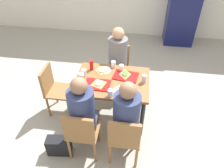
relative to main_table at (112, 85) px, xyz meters
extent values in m
cube|color=#9E998E|center=(0.00, 0.00, -0.64)|extent=(10.00, 10.00, 0.02)
cube|color=brown|center=(0.00, 0.00, 0.08)|extent=(1.08, 0.81, 0.04)
cylinder|color=black|center=(-0.48, -0.34, -0.29)|extent=(0.06, 0.06, 0.69)
cylinder|color=black|center=(0.48, -0.34, -0.29)|extent=(0.06, 0.06, 0.69)
cylinder|color=black|center=(-0.48, 0.34, -0.29)|extent=(0.06, 0.06, 0.69)
cylinder|color=black|center=(0.48, 0.34, -0.29)|extent=(0.06, 0.06, 0.69)
cube|color=olive|center=(-0.27, -0.70, -0.21)|extent=(0.40, 0.40, 0.03)
cube|color=olive|center=(-0.27, -0.88, 0.00)|extent=(0.38, 0.04, 0.40)
cylinder|color=olive|center=(-0.44, -0.53, -0.43)|extent=(0.04, 0.04, 0.41)
cylinder|color=olive|center=(-0.10, -0.53, -0.43)|extent=(0.04, 0.04, 0.41)
cylinder|color=olive|center=(-0.44, -0.87, -0.43)|extent=(0.04, 0.04, 0.41)
cylinder|color=olive|center=(-0.10, -0.87, -0.43)|extent=(0.04, 0.04, 0.41)
cube|color=olive|center=(0.27, -0.70, -0.21)|extent=(0.40, 0.40, 0.03)
cube|color=olive|center=(0.27, -0.88, 0.00)|extent=(0.38, 0.04, 0.40)
cylinder|color=olive|center=(0.10, -0.53, -0.43)|extent=(0.04, 0.04, 0.41)
cylinder|color=olive|center=(0.44, -0.53, -0.43)|extent=(0.04, 0.04, 0.41)
cylinder|color=olive|center=(0.10, -0.87, -0.43)|extent=(0.04, 0.04, 0.41)
cylinder|color=olive|center=(0.44, -0.87, -0.43)|extent=(0.04, 0.04, 0.41)
cube|color=olive|center=(0.00, 0.70, -0.21)|extent=(0.40, 0.40, 0.03)
cube|color=olive|center=(0.00, 0.88, 0.00)|extent=(0.38, 0.04, 0.40)
cylinder|color=olive|center=(0.17, 0.53, -0.43)|extent=(0.04, 0.04, 0.41)
cylinder|color=olive|center=(-0.17, 0.53, -0.43)|extent=(0.04, 0.04, 0.41)
cylinder|color=olive|center=(0.17, 0.87, -0.43)|extent=(0.04, 0.04, 0.41)
cylinder|color=olive|center=(-0.17, 0.87, -0.43)|extent=(0.04, 0.04, 0.41)
cube|color=olive|center=(-0.84, 0.00, -0.21)|extent=(0.40, 0.40, 0.03)
cube|color=olive|center=(-1.02, 0.00, 0.00)|extent=(0.04, 0.38, 0.40)
cylinder|color=olive|center=(-0.67, 0.17, -0.43)|extent=(0.04, 0.04, 0.41)
cylinder|color=olive|center=(-0.67, -0.17, -0.43)|extent=(0.04, 0.04, 0.41)
cylinder|color=olive|center=(-1.01, 0.17, -0.43)|extent=(0.04, 0.04, 0.41)
cylinder|color=olive|center=(-1.01, -0.17, -0.43)|extent=(0.04, 0.04, 0.41)
cylinder|color=#383842|center=(-0.35, -0.47, -0.41)|extent=(0.10, 0.10, 0.44)
cylinder|color=#383842|center=(-0.19, -0.47, -0.41)|extent=(0.10, 0.10, 0.44)
cube|color=#383842|center=(-0.27, -0.57, -0.15)|extent=(0.32, 0.28, 0.10)
cylinder|color=navy|center=(-0.27, -0.68, 0.16)|extent=(0.32, 0.32, 0.52)
sphere|color=#8C664C|center=(-0.27, -0.68, 0.51)|extent=(0.20, 0.20, 0.20)
cylinder|color=#383842|center=(0.19, -0.47, -0.41)|extent=(0.10, 0.10, 0.44)
cylinder|color=#383842|center=(0.35, -0.47, -0.41)|extent=(0.10, 0.10, 0.44)
cube|color=#383842|center=(0.27, -0.57, -0.15)|extent=(0.32, 0.28, 0.10)
cylinder|color=navy|center=(0.27, -0.68, 0.16)|extent=(0.32, 0.32, 0.52)
sphere|color=#8C664C|center=(0.27, -0.68, 0.51)|extent=(0.20, 0.20, 0.20)
cylinder|color=#383842|center=(0.08, 0.47, -0.41)|extent=(0.10, 0.10, 0.44)
cylinder|color=#383842|center=(-0.08, 0.47, -0.41)|extent=(0.10, 0.10, 0.44)
cube|color=#383842|center=(0.00, 0.57, -0.15)|extent=(0.32, 0.28, 0.10)
cylinder|color=slate|center=(0.00, 0.68, 0.16)|extent=(0.32, 0.32, 0.52)
sphere|color=tan|center=(0.00, 0.68, 0.51)|extent=(0.20, 0.20, 0.20)
cube|color=#B21414|center=(-0.19, -0.14, 0.11)|extent=(0.37, 0.27, 0.02)
cube|color=#B21414|center=(0.19, 0.12, 0.11)|extent=(0.39, 0.31, 0.02)
cylinder|color=white|center=(-0.16, 0.22, 0.11)|extent=(0.22, 0.22, 0.01)
cylinder|color=white|center=(0.16, -0.22, 0.11)|extent=(0.22, 0.22, 0.01)
pyramid|color=#C68C47|center=(-0.17, -0.13, 0.12)|extent=(0.23, 0.23, 0.01)
ellipsoid|color=#D8C67F|center=(-0.17, -0.13, 0.13)|extent=(0.16, 0.16, 0.01)
pyramid|color=#C68C47|center=(0.18, 0.15, 0.12)|extent=(0.15, 0.21, 0.01)
ellipsoid|color=#4C7233|center=(0.18, 0.15, 0.13)|extent=(0.10, 0.14, 0.01)
pyramid|color=#C68C47|center=(-0.18, 0.20, 0.12)|extent=(0.17, 0.21, 0.01)
ellipsoid|color=#D8C67F|center=(-0.18, 0.20, 0.13)|extent=(0.12, 0.14, 0.01)
cylinder|color=white|center=(-0.03, 0.34, 0.15)|extent=(0.07, 0.07, 0.10)
cylinder|color=white|center=(0.03, -0.34, 0.15)|extent=(0.07, 0.07, 0.10)
cylinder|color=white|center=(-0.43, 0.06, 0.15)|extent=(0.07, 0.07, 0.10)
cylinder|color=white|center=(0.11, 0.26, 0.15)|extent=(0.07, 0.07, 0.10)
cylinder|color=#B7BCC6|center=(0.46, 0.02, 0.16)|extent=(0.07, 0.07, 0.12)
cylinder|color=red|center=(-0.35, 0.22, 0.18)|extent=(0.06, 0.06, 0.16)
sphere|color=silver|center=(-0.46, -0.02, 0.15)|extent=(0.10, 0.10, 0.10)
cube|color=black|center=(-0.62, -0.80, -0.49)|extent=(0.33, 0.19, 0.28)
cube|color=#14194C|center=(1.31, 2.85, 0.32)|extent=(0.70, 0.60, 1.90)
camera|label=1|loc=(0.35, -2.41, 1.98)|focal=33.82mm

